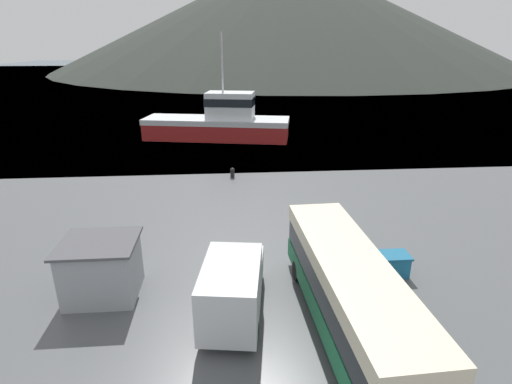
# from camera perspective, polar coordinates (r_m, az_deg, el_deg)

# --- Properties ---
(water_surface) EXTENTS (240.00, 240.00, 0.00)m
(water_surface) POSITION_cam_1_polar(r_m,az_deg,el_deg) (152.38, -2.78, 16.66)
(water_surface) COLOR #3D5160
(water_surface) RESTS_ON ground
(hill_backdrop) EXTENTS (180.38, 180.38, 42.14)m
(hill_backdrop) POSITION_cam_1_polar(r_m,az_deg,el_deg) (174.47, 4.54, 24.04)
(hill_backdrop) COLOR #2D332D
(hill_backdrop) RESTS_ON ground
(tour_bus) EXTENTS (2.84, 10.59, 3.08)m
(tour_bus) POSITION_cam_1_polar(r_m,az_deg,el_deg) (15.43, 13.11, -13.64)
(tour_bus) COLOR #146B3D
(tour_bus) RESTS_ON ground
(delivery_van) EXTENTS (2.88, 5.66, 2.53)m
(delivery_van) POSITION_cam_1_polar(r_m,az_deg,el_deg) (16.10, -3.30, -13.25)
(delivery_van) COLOR silver
(delivery_van) RESTS_ON ground
(fishing_boat) EXTENTS (16.78, 7.51, 11.44)m
(fishing_boat) POSITION_cam_1_polar(r_m,az_deg,el_deg) (45.76, -5.22, 9.95)
(fishing_boat) COLOR maroon
(fishing_boat) RESTS_ON water_surface
(storage_bin) EXTENTS (1.53, 1.08, 1.06)m
(storage_bin) POSITION_cam_1_polar(r_m,az_deg,el_deg) (20.07, 18.85, -9.71)
(storage_bin) COLOR teal
(storage_bin) RESTS_ON ground
(dock_kiosk) EXTENTS (3.17, 2.83, 2.55)m
(dock_kiosk) POSITION_cam_1_polar(r_m,az_deg,el_deg) (18.47, -21.17, -10.12)
(dock_kiosk) COLOR #93999E
(dock_kiosk) RESTS_ON ground
(mooring_bollard) EXTENTS (0.38, 0.38, 0.80)m
(mooring_bollard) POSITION_cam_1_polar(r_m,az_deg,el_deg) (32.43, -3.39, 2.84)
(mooring_bollard) COLOR black
(mooring_bollard) RESTS_ON ground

